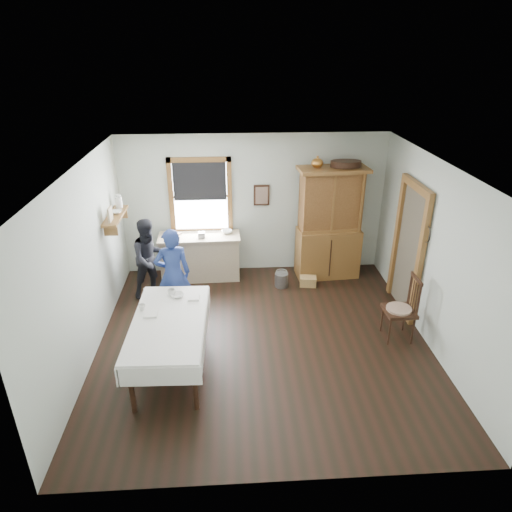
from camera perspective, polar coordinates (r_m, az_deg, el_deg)
The scene contains 20 objects.
room at distance 6.47m, azimuth 0.96°, elevation -0.76°, with size 5.01×5.01×2.70m.
window at distance 8.66m, azimuth -6.98°, elevation 7.92°, with size 1.18×0.07×1.48m.
doorway at distance 7.87m, azimuth 18.59°, elevation 1.26°, with size 0.09×1.14×2.22m.
wall_shelf at distance 8.01m, azimuth -17.14°, elevation 5.08°, with size 0.24×1.00×0.44m.
framed_picture at distance 8.69m, azimuth 0.70°, elevation 7.60°, with size 0.30×0.04×0.40m, color #361E13.
rug_beater at distance 7.19m, azimuth 20.67°, elevation 3.52°, with size 0.27×0.27×0.01m, color black.
work_counter at distance 8.82m, azimuth -6.97°, elevation -0.10°, with size 1.53×0.58×0.87m, color tan.
china_hutch at distance 8.71m, azimuth 9.17°, elevation 4.00°, with size 1.26×0.60×2.15m, color brown.
dining_table at distance 6.54m, azimuth -10.62°, elevation -10.76°, with size 1.02×1.93×0.77m, color white.
spindle_chair at distance 7.28m, azimuth 17.53°, elevation -6.23°, with size 0.49×0.49×1.06m, color #361E13.
pail at distance 8.58m, azimuth 3.19°, elevation -2.97°, with size 0.25×0.25×0.27m, color gray.
wicker_basket at distance 8.66m, azimuth 6.52°, elevation -3.14°, with size 0.30×0.22×0.18m, color tan.
woman_blue at distance 7.49m, azimuth -10.30°, elevation -2.68°, with size 0.53×0.35×1.46m, color navy.
figure_dark at distance 8.27m, azimuth -13.05°, elevation -0.61°, with size 0.65×0.51×1.34m, color black.
table_cup_a at distance 6.89m, azimuth -10.50°, elevation -4.45°, with size 0.12×0.12×0.09m, color white.
table_cup_b at distance 6.61m, azimuth -14.07°, elevation -6.23°, with size 0.10×0.10×0.09m, color white.
table_bowl at distance 6.84m, azimuth -9.78°, elevation -4.85°, with size 0.21×0.21×0.05m, color white.
counter_book at distance 8.75m, azimuth -10.80°, elevation 2.64°, with size 0.17×0.23×0.02m, color #7B6152.
counter_bowl at distance 8.69m, azimuth -3.67°, elevation 3.04°, with size 0.20×0.20×0.06m, color white.
shelf_bowl at distance 8.02m, azimuth -17.14°, elevation 5.27°, with size 0.22×0.22×0.05m, color white.
Camera 1 is at (-0.47, -5.79, 4.19)m, focal length 32.00 mm.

